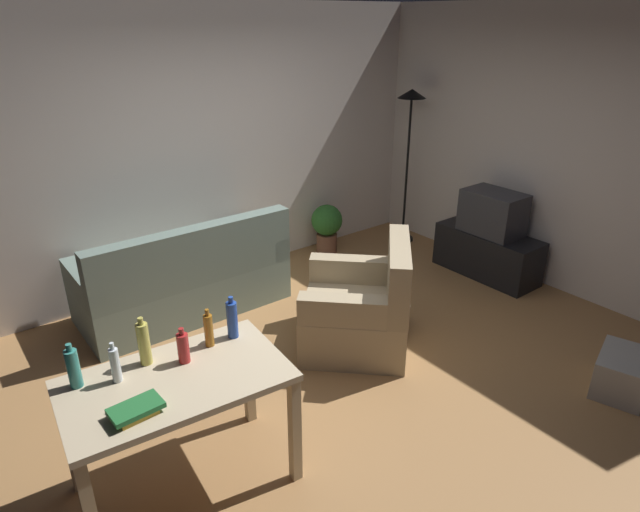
{
  "coord_description": "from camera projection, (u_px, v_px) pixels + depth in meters",
  "views": [
    {
      "loc": [
        -2.38,
        -2.71,
        2.56
      ],
      "look_at": [
        0.1,
        0.5,
        0.75
      ],
      "focal_mm": 30.38,
      "sensor_mm": 36.0,
      "label": 1
    }
  ],
  "objects": [
    {
      "name": "torchiere_lamp",
      "position": [
        410.0,
        125.0,
        6.17
      ],
      "size": [
        0.32,
        0.32,
        1.81
      ],
      "color": "black",
      "rests_on": "ground_plane"
    },
    {
      "name": "bottle_clear",
      "position": [
        115.0,
        364.0,
        2.87
      ],
      "size": [
        0.05,
        0.05,
        0.24
      ],
      "color": "silver",
      "rests_on": "desk"
    },
    {
      "name": "tv",
      "position": [
        493.0,
        213.0,
        5.57
      ],
      "size": [
        0.41,
        0.6,
        0.44
      ],
      "rotation": [
        0.0,
        0.0,
        1.57
      ],
      "color": "#2D2D33",
      "rests_on": "tv_stand"
    },
    {
      "name": "wall_rear",
      "position": [
        208.0,
        148.0,
        5.37
      ],
      "size": [
        5.2,
        0.1,
        2.7
      ],
      "primitive_type": "cube",
      "color": "silver",
      "rests_on": "ground_plane"
    },
    {
      "name": "armchair",
      "position": [
        362.0,
        309.0,
        4.49
      ],
      "size": [
        1.23,
        1.23,
        0.92
      ],
      "rotation": [
        0.0,
        0.0,
        3.94
      ],
      "color": "tan",
      "rests_on": "ground_plane"
    },
    {
      "name": "book_stack",
      "position": [
        135.0,
        409.0,
        2.65
      ],
      "size": [
        0.26,
        0.19,
        0.05
      ],
      "color": "#B7932D",
      "rests_on": "desk"
    },
    {
      "name": "bottle_squat",
      "position": [
        144.0,
        343.0,
        3.0
      ],
      "size": [
        0.07,
        0.07,
        0.29
      ],
      "color": "#BCB24C",
      "rests_on": "desk"
    },
    {
      "name": "storage_box",
      "position": [
        622.0,
        373.0,
        3.98
      ],
      "size": [
        0.56,
        0.47,
        0.3
      ],
      "primitive_type": "cube",
      "rotation": [
        0.0,
        0.0,
        0.3
      ],
      "color": "#A8A399",
      "rests_on": "ground_plane"
    },
    {
      "name": "couch",
      "position": [
        186.0,
        282.0,
        5.0
      ],
      "size": [
        1.86,
        0.84,
        0.92
      ],
      "rotation": [
        0.0,
        0.0,
        3.14
      ],
      "color": "slate",
      "rests_on": "ground_plane"
    },
    {
      "name": "bottle_amber",
      "position": [
        209.0,
        330.0,
        3.18
      ],
      "size": [
        0.05,
        0.05,
        0.24
      ],
      "color": "#9E6019",
      "rests_on": "desk"
    },
    {
      "name": "potted_plant",
      "position": [
        327.0,
        225.0,
        6.28
      ],
      "size": [
        0.36,
        0.36,
        0.57
      ],
      "color": "brown",
      "rests_on": "ground_plane"
    },
    {
      "name": "desk",
      "position": [
        178.0,
        394.0,
        2.98
      ],
      "size": [
        1.26,
        0.8,
        0.76
      ],
      "rotation": [
        0.0,
        0.0,
        -0.09
      ],
      "color": "#C6B28E",
      "rests_on": "ground_plane"
    },
    {
      "name": "bottle_tall",
      "position": [
        73.0,
        368.0,
        2.82
      ],
      "size": [
        0.07,
        0.07,
        0.26
      ],
      "color": "teal",
      "rests_on": "desk"
    },
    {
      "name": "wall_right",
      "position": [
        556.0,
        152.0,
        5.23
      ],
      "size": [
        0.1,
        4.4,
        2.7
      ],
      "primitive_type": "cube",
      "color": "beige",
      "rests_on": "ground_plane"
    },
    {
      "name": "tv_stand",
      "position": [
        487.0,
        253.0,
        5.75
      ],
      "size": [
        0.44,
        1.1,
        0.48
      ],
      "rotation": [
        0.0,
        0.0,
        1.57
      ],
      "color": "black",
      "rests_on": "ground_plane"
    },
    {
      "name": "ground_plane",
      "position": [
        348.0,
        366.0,
        4.33
      ],
      "size": [
        5.2,
        4.4,
        0.02
      ],
      "primitive_type": "cube",
      "color": "#9E7042"
    },
    {
      "name": "bottle_blue",
      "position": [
        232.0,
        319.0,
        3.26
      ],
      "size": [
        0.07,
        0.07,
        0.27
      ],
      "color": "#2347A3",
      "rests_on": "desk"
    },
    {
      "name": "bottle_red",
      "position": [
        183.0,
        347.0,
        3.03
      ],
      "size": [
        0.07,
        0.07,
        0.22
      ],
      "color": "#AD2323",
      "rests_on": "desk"
    }
  ]
}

